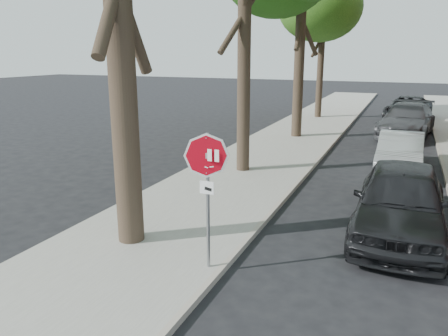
{
  "coord_description": "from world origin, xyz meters",
  "views": [
    {
      "loc": [
        2.53,
        -6.92,
        4.11
      ],
      "look_at": [
        -0.47,
        0.22,
        2.05
      ],
      "focal_mm": 35.0,
      "sensor_mm": 36.0,
      "label": 1
    }
  ],
  "objects_px": {
    "car_b": "(400,153)",
    "car_c": "(407,120)",
    "stop_sign": "(207,175)",
    "car_d": "(408,109)",
    "car_a": "(401,201)"
  },
  "relations": [
    {
      "from": "stop_sign",
      "to": "car_d",
      "type": "xyz_separation_m",
      "value": [
        3.3,
        22.45,
        -1.21
      ]
    },
    {
      "from": "car_b",
      "to": "car_c",
      "type": "relative_size",
      "value": 0.74
    },
    {
      "from": "car_a",
      "to": "car_c",
      "type": "height_order",
      "value": "car_a"
    },
    {
      "from": "car_a",
      "to": "car_c",
      "type": "bearing_deg",
      "value": 90.32
    },
    {
      "from": "car_a",
      "to": "car_b",
      "type": "bearing_deg",
      "value": 91.69
    },
    {
      "from": "car_a",
      "to": "car_b",
      "type": "distance_m",
      "value": 5.87
    },
    {
      "from": "car_d",
      "to": "car_a",
      "type": "bearing_deg",
      "value": -83.99
    },
    {
      "from": "car_a",
      "to": "car_b",
      "type": "relative_size",
      "value": 1.18
    },
    {
      "from": "stop_sign",
      "to": "car_b",
      "type": "bearing_deg",
      "value": 71.15
    },
    {
      "from": "stop_sign",
      "to": "car_b",
      "type": "relative_size",
      "value": 0.63
    },
    {
      "from": "car_c",
      "to": "car_d",
      "type": "xyz_separation_m",
      "value": [
        0.03,
        5.77,
        -0.09
      ]
    },
    {
      "from": "car_a",
      "to": "car_d",
      "type": "relative_size",
      "value": 0.93
    },
    {
      "from": "car_a",
      "to": "car_c",
      "type": "distance_m",
      "value": 13.33
    },
    {
      "from": "stop_sign",
      "to": "car_d",
      "type": "height_order",
      "value": "stop_sign"
    },
    {
      "from": "stop_sign",
      "to": "car_c",
      "type": "relative_size",
      "value": 0.46
    }
  ]
}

